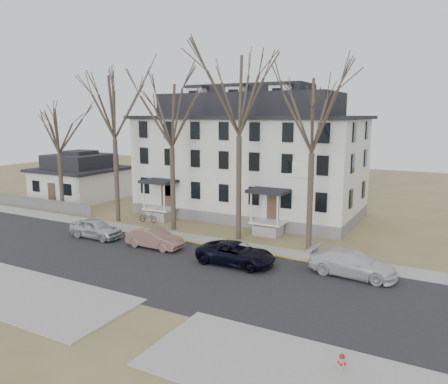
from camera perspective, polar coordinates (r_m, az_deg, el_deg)
The scene contains 19 objects.
ground at distance 26.13m, azimuth -9.99°, elevation -11.00°, with size 120.00×120.00×0.00m, color olive.
main_road at distance 27.62m, azimuth -7.38°, elevation -9.75°, with size 120.00×10.00×0.04m, color #27272A.
far_sidewalk at distance 32.41m, azimuth -1.13°, elevation -6.67°, with size 120.00×2.00×0.08m, color #A09F97.
near_sidewalk_right at distance 17.12m, azimuth 13.62°, elevation -23.20°, with size 14.00×5.00×0.08m, color #A09F97.
yellow_curb at distance 29.57m, azimuth 6.54°, elevation -8.39°, with size 14.00×0.25×0.06m, color gold.
boarding_house at distance 41.00m, azimuth 3.31°, elevation 4.51°, with size 20.80×12.36×12.05m.
small_house at distance 51.67m, azimuth -18.22°, elevation 1.66°, with size 8.70×8.70×5.00m.
fence at distance 47.12m, azimuth -22.96°, elevation -2.18°, with size 14.00×0.06×1.20m, color gray.
tree_far_left at distance 39.05m, azimuth -14.27°, elevation 11.24°, with size 8.40×8.40×13.72m.
tree_mid_left at distance 35.26m, azimuth -6.90°, elevation 10.43°, with size 7.80×7.80×12.74m.
tree_center at distance 32.22m, azimuth 2.02°, elevation 13.18°, with size 9.00×9.00×14.70m.
tree_mid_right at distance 30.11m, azimuth 11.56°, elevation 10.39°, with size 7.80×7.80×12.74m.
tree_bungalow at distance 44.08m, azimuth -20.92°, elevation 7.83°, with size 6.60×6.60×10.78m.
car_silver at distance 34.82m, azimuth -16.39°, elevation -4.64°, with size 1.74×4.33×1.47m, color silver.
car_tan at distance 31.37m, azimuth -9.06°, elevation -6.05°, with size 1.46×4.19×1.38m, color #886252.
car_navy at distance 27.66m, azimuth 1.58°, elevation -8.12°, with size 2.31×5.01×1.39m, color black.
car_white at distance 26.84m, azimuth 16.43°, elevation -9.03°, with size 2.05×5.05×1.47m, color silver.
bicycle_left at distance 38.81m, azimuth -9.91°, elevation -3.34°, with size 0.58×1.68×0.88m, color black.
fire_hydrant at distance 17.67m, azimuth 15.13°, elevation -20.74°, with size 0.30×0.28×0.72m.
Camera 1 is at (15.37, -18.98, 9.30)m, focal length 35.00 mm.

